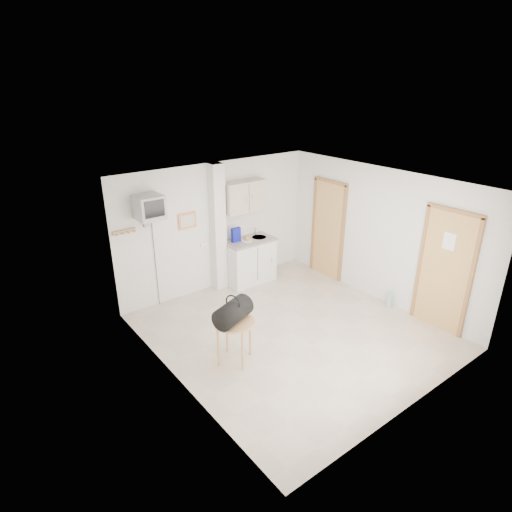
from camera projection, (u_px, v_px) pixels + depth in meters
ground at (292, 331)px, 7.18m from camera, size 4.50×4.50×0.00m
room_envelope at (303, 241)px, 6.78m from camera, size 4.24×4.54×2.55m
kitchenette at (248, 245)px, 8.66m from camera, size 1.03×0.58×2.10m
crt_television at (149, 208)px, 7.10m from camera, size 0.44×0.45×2.15m
round_table at (234, 327)px, 6.24m from camera, size 0.61×0.61×0.68m
duffel_bag at (233, 312)px, 6.11m from camera, size 0.67×0.52×0.44m
water_bottle at (389, 300)px, 7.89m from camera, size 0.11×0.11×0.32m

